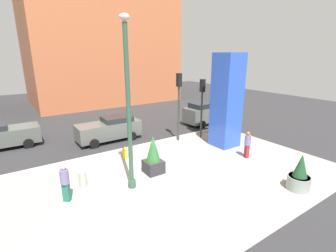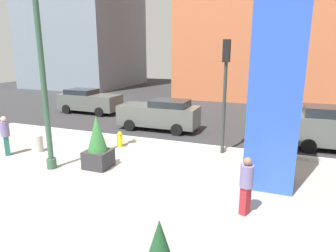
{
  "view_description": "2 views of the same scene",
  "coord_description": "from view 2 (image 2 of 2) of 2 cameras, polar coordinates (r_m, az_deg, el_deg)",
  "views": [
    {
      "loc": [
        -6.49,
        -11.02,
        6.13
      ],
      "look_at": [
        2.08,
        1.62,
        1.65
      ],
      "focal_mm": 26.55,
      "sensor_mm": 36.0,
      "label": 1
    },
    {
      "loc": [
        6.04,
        -9.91,
        4.44
      ],
      "look_at": [
        1.78,
        1.27,
        1.4
      ],
      "focal_mm": 32.37,
      "sensor_mm": 36.0,
      "label": 2
    }
  ],
  "objects": [
    {
      "name": "ground_plane",
      "position": [
        15.8,
        -2.5,
        -2.09
      ],
      "size": [
        60.0,
        60.0,
        0.0
      ],
      "primitive_type": "plane",
      "color": "#2D2D30"
    },
    {
      "name": "plaza_pavement",
      "position": [
        10.89,
        -15.29,
        -10.34
      ],
      "size": [
        18.0,
        10.0,
        0.02
      ],
      "primitive_type": "cube",
      "color": "#9E998E",
      "rests_on": "ground_plane"
    },
    {
      "name": "curb_strip",
      "position": [
        15.01,
        -3.83,
        -2.68
      ],
      "size": [
        18.0,
        0.24,
        0.16
      ],
      "primitive_type": "cube",
      "color": "#B7B2A8",
      "rests_on": "ground_plane"
    },
    {
      "name": "lamp_post",
      "position": [
        11.77,
        -22.59,
        9.74
      ],
      "size": [
        0.44,
        0.44,
        7.64
      ],
      "color": "#335642",
      "rests_on": "ground_plane"
    },
    {
      "name": "art_pillar_blue",
      "position": [
        10.21,
        19.55,
        5.84
      ],
      "size": [
        1.55,
        1.55,
        6.18
      ],
      "primitive_type": "cube",
      "color": "blue",
      "rests_on": "ground_plane"
    },
    {
      "name": "potted_plant_curbside",
      "position": [
        11.83,
        -13.12,
        -3.47
      ],
      "size": [
        0.94,
        0.94,
        2.05
      ],
      "color": "#2D2D33",
      "rests_on": "ground_plane"
    },
    {
      "name": "fire_hydrant",
      "position": [
        14.29,
        -9.06,
        -2.49
      ],
      "size": [
        0.36,
        0.26,
        0.75
      ],
      "color": "gold",
      "rests_on": "ground_plane"
    },
    {
      "name": "concrete_bollard",
      "position": [
        14.63,
        -23.14,
        -3.06
      ],
      "size": [
        0.36,
        0.36,
        0.75
      ],
      "primitive_type": "cylinder",
      "color": "#B2ADA3",
      "rests_on": "ground_plane"
    },
    {
      "name": "traffic_light_far_side",
      "position": [
        12.42,
        18.89,
        6.58
      ],
      "size": [
        0.28,
        0.42,
        4.35
      ],
      "color": "#333833",
      "rests_on": "ground_plane"
    },
    {
      "name": "traffic_light_corner",
      "position": [
        12.93,
        10.75,
        8.64
      ],
      "size": [
        0.28,
        0.42,
        4.83
      ],
      "color": "#333833",
      "rests_on": "ground_plane"
    },
    {
      "name": "car_curb_east",
      "position": [
        22.48,
        -14.64,
        4.62
      ],
      "size": [
        4.48,
        2.09,
        1.67
      ],
      "color": "#565B56",
      "rests_on": "ground_plane"
    },
    {
      "name": "car_curb_west",
      "position": [
        17.11,
        -1.55,
        2.23
      ],
      "size": [
        4.51,
        1.99,
        1.72
      ],
      "color": "#565B56",
      "rests_on": "ground_plane"
    },
    {
      "name": "pedestrian_on_sidewalk",
      "position": [
        14.59,
        -28.29,
        -1.31
      ],
      "size": [
        0.51,
        0.51,
        1.71
      ],
      "color": "#236656",
      "rests_on": "ground_plane"
    },
    {
      "name": "pedestrian_crossing",
      "position": [
        8.59,
        14.53,
        -10.4
      ],
      "size": [
        0.47,
        0.47,
        1.66
      ],
      "color": "maroon",
      "rests_on": "ground_plane"
    }
  ]
}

